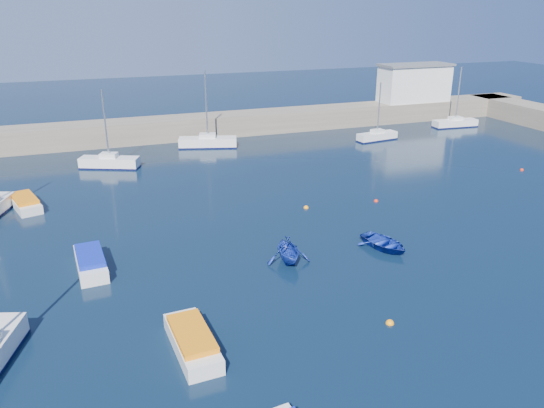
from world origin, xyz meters
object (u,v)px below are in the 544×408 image
object	(u,v)px
harbor_office	(414,84)
motorboat_1	(91,262)
sailboat_6	(208,142)
motorboat_0	(192,341)
sailboat_7	(377,136)
dinghy_left	(288,250)
sailboat_8	(455,123)
motorboat_2	(25,202)
sailboat_5	(110,162)
dinghy_center	(384,243)

from	to	relation	value
harbor_office	motorboat_1	distance (m)	57.18
harbor_office	motorboat_1	size ratio (longest dim) A/B	2.09
sailboat_6	motorboat_0	world-z (taller)	sailboat_6
sailboat_7	motorboat_1	distance (m)	42.01
dinghy_left	harbor_office	bearing A→B (deg)	53.27
sailboat_8	motorboat_2	xyz separation A→B (m)	(-53.32, -13.34, -0.10)
sailboat_5	dinghy_center	bearing A→B (deg)	-124.90
sailboat_8	motorboat_2	world-z (taller)	sailboat_8
dinghy_center	sailboat_7	bearing A→B (deg)	44.02
sailboat_5	dinghy_center	distance (m)	31.01
motorboat_2	sailboat_7	bearing A→B (deg)	-1.16
harbor_office	motorboat_1	world-z (taller)	harbor_office
sailboat_6	sailboat_8	bearing A→B (deg)	-74.98
harbor_office	sailboat_8	xyz separation A→B (m)	(2.52, -6.65, -4.54)
sailboat_5	motorboat_1	world-z (taller)	sailboat_5
sailboat_8	dinghy_left	world-z (taller)	sailboat_8
motorboat_0	motorboat_2	size ratio (longest dim) A/B	0.98
sailboat_5	motorboat_0	size ratio (longest dim) A/B	1.61
sailboat_6	dinghy_center	world-z (taller)	sailboat_6
sailboat_5	dinghy_left	size ratio (longest dim) A/B	2.44
sailboat_6	sailboat_5	bearing A→B (deg)	129.18
sailboat_7	motorboat_1	xyz separation A→B (m)	(-34.72, -23.65, 0.00)
sailboat_6	dinghy_left	world-z (taller)	sailboat_6
motorboat_0	motorboat_2	bearing A→B (deg)	107.15
motorboat_2	sailboat_8	bearing A→B (deg)	-1.84
sailboat_5	motorboat_2	xyz separation A→B (m)	(-7.43, -9.50, -0.15)
sailboat_7	sailboat_8	world-z (taller)	sailboat_8
motorboat_0	dinghy_left	distance (m)	10.58
sailboat_5	sailboat_7	distance (m)	31.86
sailboat_6	sailboat_7	distance (m)	20.76
sailboat_6	motorboat_1	bearing A→B (deg)	169.13
motorboat_1	motorboat_2	world-z (taller)	motorboat_1
sailboat_6	motorboat_2	world-z (taller)	sailboat_6
sailboat_5	motorboat_2	size ratio (longest dim) A/B	1.57
sailboat_6	sailboat_8	distance (m)	34.43
sailboat_5	motorboat_0	bearing A→B (deg)	-153.85
dinghy_left	sailboat_7	bearing A→B (deg)	56.22
motorboat_0	dinghy_center	world-z (taller)	motorboat_0
motorboat_1	harbor_office	bearing A→B (deg)	32.30
sailboat_5	dinghy_center	xyz separation A→B (m)	(16.07, -26.52, -0.23)
dinghy_left	sailboat_5	bearing A→B (deg)	115.61
harbor_office	sailboat_8	size ratio (longest dim) A/B	1.24
motorboat_0	motorboat_1	distance (m)	11.23
motorboat_1	motorboat_2	distance (m)	14.09
sailboat_5	sailboat_7	world-z (taller)	sailboat_5
sailboat_7	dinghy_center	bearing A→B (deg)	142.15
harbor_office	dinghy_center	world-z (taller)	harbor_office
sailboat_5	sailboat_8	xyz separation A→B (m)	(45.89, 3.83, -0.06)
dinghy_center	dinghy_left	bearing A→B (deg)	160.91
sailboat_8	motorboat_1	xyz separation A→B (m)	(-48.77, -26.67, -0.02)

